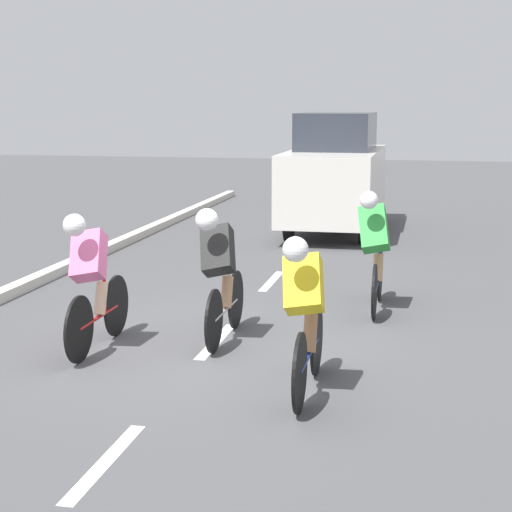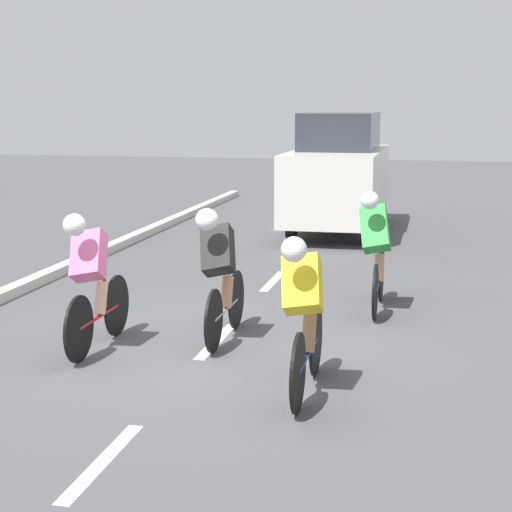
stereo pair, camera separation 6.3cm
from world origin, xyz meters
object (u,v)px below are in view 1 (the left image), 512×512
(cyclist_pink, at_px, (91,278))
(cyclist_yellow, at_px, (305,311))
(cyclist_green, at_px, (375,247))
(cyclist_black, at_px, (219,270))
(support_car, at_px, (335,173))

(cyclist_pink, distance_m, cyclist_yellow, 2.51)
(cyclist_pink, relative_size, cyclist_green, 1.00)
(cyclist_pink, xyz_separation_m, cyclist_black, (-1.20, -0.59, 0.02))
(cyclist_black, distance_m, cyclist_yellow, 1.89)
(cyclist_yellow, bearing_deg, cyclist_green, -96.65)
(cyclist_pink, distance_m, cyclist_black, 1.34)
(cyclist_black, height_order, support_car, support_car)
(cyclist_green, relative_size, support_car, 0.38)
(cyclist_pink, relative_size, cyclist_black, 1.02)
(cyclist_black, height_order, cyclist_green, cyclist_green)
(cyclist_pink, xyz_separation_m, support_car, (-1.49, -8.75, 0.38))
(cyclist_yellow, xyz_separation_m, support_car, (0.85, -9.66, 0.40))
(cyclist_black, relative_size, cyclist_green, 0.98)
(cyclist_pink, bearing_deg, support_car, -99.69)
(support_car, bearing_deg, cyclist_black, 87.95)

